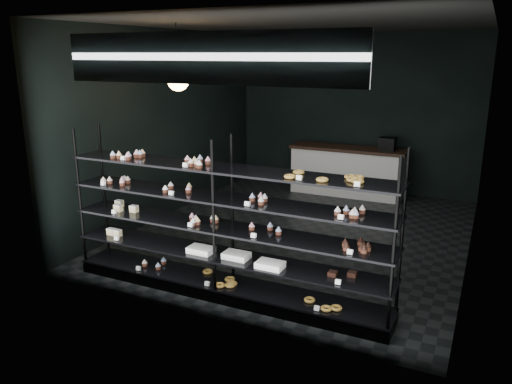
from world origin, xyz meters
TOP-DOWN VIEW (x-y plane):
  - room at (0.00, 0.00)m, footprint 5.01×6.01m
  - display_shelf at (-0.08, -2.45)m, footprint 4.00×0.50m
  - signage at (0.00, -2.93)m, footprint 3.30×0.05m
  - pendant_lamp at (-1.26, -1.50)m, footprint 0.29×0.29m
  - service_counter at (0.05, 2.50)m, footprint 2.31×0.65m

SIDE VIEW (x-z plane):
  - service_counter at x=0.05m, z-range -0.11..1.12m
  - display_shelf at x=-0.08m, z-range -0.33..1.58m
  - room at x=0.00m, z-range 0.00..3.20m
  - pendant_lamp at x=-1.26m, z-range 2.01..2.89m
  - signage at x=0.00m, z-range 2.50..3.00m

